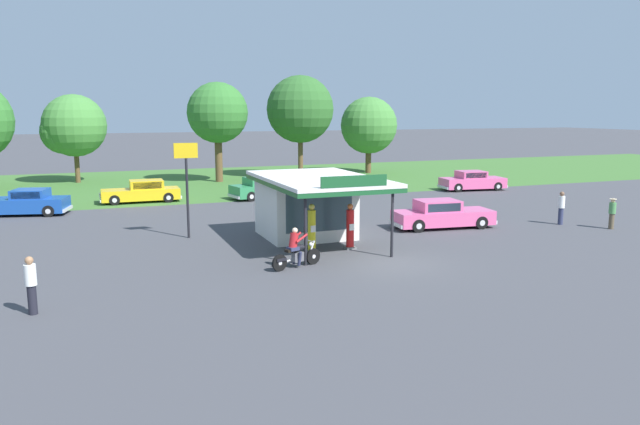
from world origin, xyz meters
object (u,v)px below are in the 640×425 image
(gas_pump_nearside, at_px, (312,230))
(parked_car_back_row_centre_left, at_px, (472,181))
(gas_pump_offside, at_px, (350,228))
(featured_classic_sedan, at_px, (442,215))
(bystander_admiring_sedan, at_px, (561,207))
(parked_car_back_row_centre, at_px, (267,188))
(parked_car_back_row_far_right, at_px, (25,203))
(roadside_pole_sign, at_px, (187,173))
(bystander_strolling_foreground, at_px, (31,284))
(parked_car_back_row_far_left, at_px, (142,192))
(motorcycle_with_rider, at_px, (296,251))
(bystander_chatting_near_pumps, at_px, (612,213))

(gas_pump_nearside, distance_m, parked_car_back_row_centre_left, 23.63)
(gas_pump_offside, distance_m, featured_classic_sedan, 6.92)
(gas_pump_offside, distance_m, bystander_admiring_sedan, 12.79)
(bystander_admiring_sedan, bearing_deg, parked_car_back_row_centre_left, 73.64)
(parked_car_back_row_centre, xyz_separation_m, parked_car_back_row_centre_left, (15.73, -1.58, -0.02))
(parked_car_back_row_centre, distance_m, parked_car_back_row_far_right, 15.08)
(parked_car_back_row_far_right, bearing_deg, gas_pump_offside, -46.47)
(parked_car_back_row_centre_left, bearing_deg, bystander_admiring_sedan, -106.36)
(parked_car_back_row_centre_left, bearing_deg, roadside_pole_sign, -156.78)
(bystander_strolling_foreground, bearing_deg, parked_car_back_row_far_left, 77.12)
(parked_car_back_row_far_left, bearing_deg, bystander_strolling_foreground, -102.88)
(featured_classic_sedan, height_order, parked_car_back_row_centre_left, parked_car_back_row_centre_left)
(parked_car_back_row_far_left, height_order, parked_car_back_row_centre_left, parked_car_back_row_centre_left)
(motorcycle_with_rider, distance_m, roadside_pole_sign, 8.05)
(bystander_admiring_sedan, bearing_deg, parked_car_back_row_far_left, 140.87)
(gas_pump_offside, height_order, bystander_admiring_sedan, gas_pump_offside)
(parked_car_back_row_far_left, relative_size, parked_car_back_row_centre_left, 1.00)
(gas_pump_offside, xyz_separation_m, bystander_admiring_sedan, (12.73, 1.18, 0.02))
(bystander_admiring_sedan, bearing_deg, parked_car_back_row_far_right, 153.08)
(gas_pump_nearside, distance_m, featured_classic_sedan, 8.59)
(featured_classic_sedan, relative_size, parked_car_back_row_centre_left, 1.06)
(featured_classic_sedan, xyz_separation_m, roadside_pole_sign, (-12.58, 2.19, 2.42))
(motorcycle_with_rider, bearing_deg, bystander_strolling_foreground, -166.00)
(bystander_strolling_foreground, relative_size, bystander_chatting_near_pumps, 1.12)
(parked_car_back_row_far_left, bearing_deg, parked_car_back_row_centre, -8.03)
(parked_car_back_row_far_left, height_order, roadside_pole_sign, roadside_pole_sign)
(bystander_strolling_foreground, height_order, roadside_pole_sign, roadside_pole_sign)
(parked_car_back_row_centre_left, xyz_separation_m, bystander_chatting_near_pumps, (-2.43, -15.43, 0.17))
(gas_pump_offside, distance_m, motorcycle_with_rider, 3.94)
(motorcycle_with_rider, relative_size, parked_car_back_row_centre_left, 0.42)
(bystander_admiring_sedan, relative_size, roadside_pole_sign, 0.39)
(bystander_admiring_sedan, xyz_separation_m, bystander_chatting_near_pumps, (1.54, -1.90, -0.10))
(bystander_strolling_foreground, bearing_deg, motorcycle_with_rider, 14.00)
(featured_classic_sedan, distance_m, parked_car_back_row_centre_left, 15.85)
(featured_classic_sedan, distance_m, bystander_strolling_foreground, 19.97)
(parked_car_back_row_centre, height_order, bystander_admiring_sedan, bystander_admiring_sedan)
(gas_pump_nearside, relative_size, bystander_strolling_foreground, 1.18)
(gas_pump_nearside, xyz_separation_m, motorcycle_with_rider, (-1.47, -2.20, -0.31))
(gas_pump_nearside, bearing_deg, gas_pump_offside, -0.00)
(bystander_admiring_sedan, bearing_deg, gas_pump_offside, -174.71)
(roadside_pole_sign, bearing_deg, parked_car_back_row_far_right, 128.33)
(motorcycle_with_rider, xyz_separation_m, roadside_pole_sign, (-2.96, 7.08, 2.43))
(parked_car_back_row_centre, distance_m, bystander_chatting_near_pumps, 21.58)
(roadside_pole_sign, bearing_deg, parked_car_back_row_far_left, 94.79)
(motorcycle_with_rider, height_order, bystander_admiring_sedan, bystander_admiring_sedan)
(gas_pump_nearside, relative_size, motorcycle_with_rider, 0.96)
(parked_car_back_row_centre, height_order, parked_car_back_row_centre_left, parked_car_back_row_centre)
(gas_pump_offside, bearing_deg, parked_car_back_row_centre, 86.56)
(motorcycle_with_rider, xyz_separation_m, parked_car_back_row_centre_left, (19.96, 16.91, 0.02))
(gas_pump_nearside, height_order, gas_pump_offside, gas_pump_nearside)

